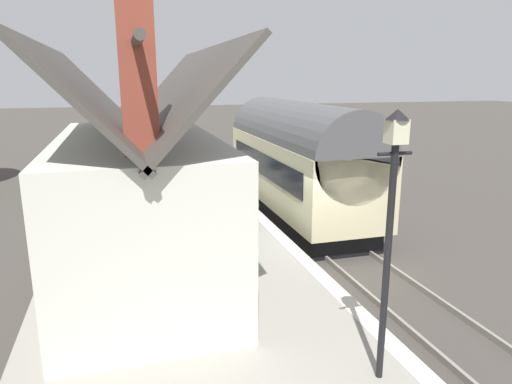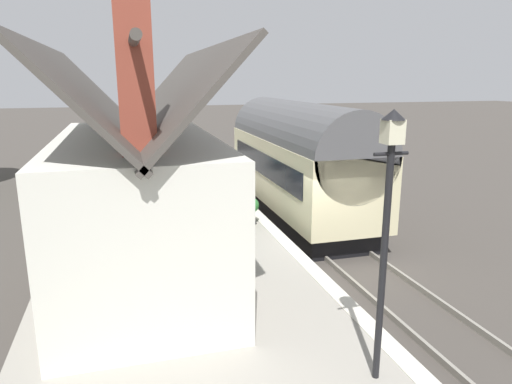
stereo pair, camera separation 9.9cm
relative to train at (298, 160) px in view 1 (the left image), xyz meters
name	(u,v)px [view 1 (the left image)]	position (x,y,z in m)	size (l,w,h in m)	color
ground_plane	(321,262)	(-4.22, 0.90, -2.22)	(160.00, 160.00, 0.00)	#423D38
platform	(176,264)	(-4.22, 5.01, -1.81)	(32.00, 6.23, 0.81)	gray
platform_edge_coping	(283,239)	(-4.22, 2.08, -1.40)	(32.00, 0.36, 0.02)	beige
rail_near	(371,254)	(-4.22, -0.72, -2.15)	(52.00, 0.08, 0.14)	gray
rail_far	(327,259)	(-4.22, 0.72, -2.15)	(52.00, 0.08, 0.14)	gray
train	(298,160)	(0.00, 0.00, 0.00)	(9.22, 2.73, 4.32)	black
station_building	(140,199)	(-5.42, 5.86, 0.31)	(7.87, 3.52, 6.00)	silver
bench_mid_platform	(176,164)	(5.60, 3.82, -0.93)	(1.42, 0.49, 0.88)	#26727F
bench_near_building	(185,176)	(2.82, 3.80, -0.93)	(1.41, 0.47, 0.88)	#26727F
planter_by_door	(250,209)	(-2.61, 2.58, -0.95)	(0.58, 0.58, 0.83)	black
planter_edge_far	(121,175)	(3.97, 6.29, -1.00)	(0.59, 0.59, 0.75)	black
planter_bench_left	(148,172)	(4.57, 5.14, -1.03)	(0.47, 0.47, 0.75)	#9E5138
lamp_post_platform	(392,200)	(-10.35, 2.73, 1.32)	(0.32, 0.50, 3.93)	black
station_sign_board	(213,165)	(1.03, 2.98, -0.22)	(0.96, 0.06, 1.57)	black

